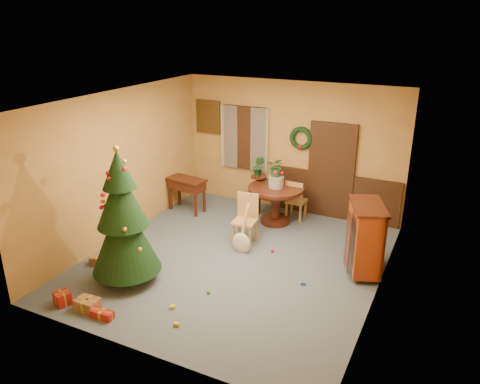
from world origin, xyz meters
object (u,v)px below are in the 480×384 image
Objects in this scene: christmas_tree at (123,219)px; writing_desk at (187,187)px; dining_table at (276,198)px; chair_near at (246,217)px; sideboard at (365,237)px.

christmas_tree reaches higher than writing_desk.
chair_near reaches higher than dining_table.
sideboard is (2.30, -0.16, 0.14)m from chair_near.
writing_desk is at bearing 156.01° from chair_near.
christmas_tree is (-1.35, -3.25, 0.54)m from dining_table.
sideboard reaches higher than dining_table.
christmas_tree is at bearing -76.96° from writing_desk.
chair_near is at bearing -23.99° from writing_desk.
christmas_tree is at bearing -112.52° from dining_table.
dining_table is 2.05m from writing_desk.
writing_desk is at bearing 166.68° from sideboard.
writing_desk is at bearing 103.04° from christmas_tree.
chair_near is 2.51m from christmas_tree.
sideboard is (3.48, 1.99, -0.44)m from christmas_tree.
dining_table is at bearing 7.61° from writing_desk.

